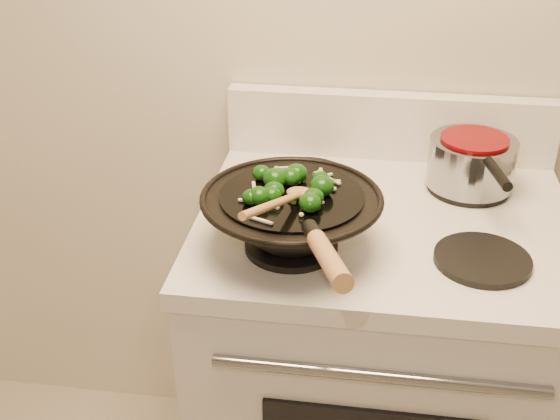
# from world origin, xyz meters

# --- Properties ---
(stove) EXTENTS (0.78, 0.67, 1.08)m
(stove) POSITION_xyz_m (-0.14, 1.17, 0.47)
(stove) COLOR white
(stove) RESTS_ON ground
(wok) EXTENTS (0.34, 0.56, 0.19)m
(wok) POSITION_xyz_m (-0.32, 1.02, 0.99)
(wok) COLOR black
(wok) RESTS_ON stove
(stirfry) EXTENTS (0.18, 0.23, 0.04)m
(stirfry) POSITION_xyz_m (-0.33, 1.02, 1.05)
(stirfry) COLOR #0D3908
(stirfry) RESTS_ON wok
(wooden_spoon) EXTENTS (0.11, 0.25, 0.08)m
(wooden_spoon) POSITION_xyz_m (-0.32, 0.95, 1.07)
(wooden_spoon) COLOR #A67441
(wooden_spoon) RESTS_ON wok
(saucepan) EXTENTS (0.19, 0.30, 0.11)m
(saucepan) POSITION_xyz_m (0.04, 1.32, 0.99)
(saucepan) COLOR gray
(saucepan) RESTS_ON stove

